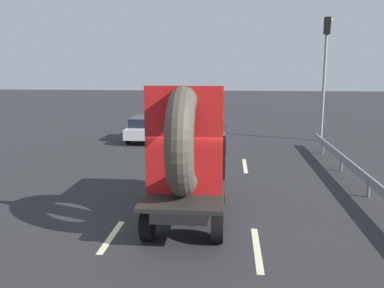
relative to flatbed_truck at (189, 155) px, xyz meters
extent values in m
plane|color=#28282B|center=(-0.01, -0.36, -1.74)|extent=(120.00, 120.00, 0.00)
cylinder|color=black|center=(-0.85, 1.10, -1.33)|extent=(0.28, 0.83, 0.83)
cylinder|color=black|center=(0.85, 1.10, -1.33)|extent=(0.28, 0.83, 0.83)
cylinder|color=black|center=(-0.85, -1.84, -1.33)|extent=(0.28, 0.83, 0.83)
cylinder|color=black|center=(0.85, -1.84, -1.33)|extent=(0.28, 0.83, 0.83)
cube|color=black|center=(0.00, -0.21, -0.91)|extent=(1.30, 4.82, 0.25)
cube|color=black|center=(0.00, 1.10, -0.11)|extent=(2.00, 2.20, 1.35)
cube|color=black|center=(0.00, 1.05, 0.19)|extent=(2.02, 2.09, 0.44)
cube|color=black|center=(0.00, -1.31, -0.74)|extent=(2.00, 2.63, 0.10)
cube|color=black|center=(0.00, -0.05, -0.14)|extent=(1.80, 0.08, 1.10)
torus|color=#474238|center=(0.00, -1.46, 0.65)|extent=(0.67, 2.67, 2.67)
cube|color=red|center=(0.00, -1.46, 0.65)|extent=(1.90, 0.03, 2.67)
cylinder|color=black|center=(-4.33, 13.13, -1.43)|extent=(0.22, 0.63, 0.63)
cylinder|color=black|center=(-2.80, 13.13, -1.43)|extent=(0.22, 0.63, 0.63)
cylinder|color=black|center=(-4.33, 10.50, -1.43)|extent=(0.22, 0.63, 0.63)
cylinder|color=black|center=(-2.80, 10.50, -1.43)|extent=(0.22, 0.63, 0.63)
cube|color=silver|center=(-3.57, 11.81, -1.16)|extent=(1.76, 4.11, 0.54)
cube|color=black|center=(-3.57, 11.72, -0.64)|extent=(1.59, 2.30, 0.49)
cylinder|color=gray|center=(6.26, 12.47, 1.18)|extent=(0.16, 0.16, 5.85)
cube|color=black|center=(6.26, 12.47, 4.56)|extent=(0.30, 0.36, 0.90)
sphere|color=yellow|center=(6.43, 12.47, 4.84)|extent=(0.20, 0.20, 0.20)
cube|color=gray|center=(5.60, 3.78, -1.19)|extent=(0.06, 13.55, 0.32)
cylinder|color=slate|center=(5.60, 2.09, -1.47)|extent=(0.10, 0.10, 0.55)
cylinder|color=slate|center=(5.60, 5.47, -1.47)|extent=(0.10, 0.10, 0.55)
cylinder|color=slate|center=(5.60, 8.86, -1.47)|extent=(0.10, 0.10, 0.55)
cube|color=beige|center=(-1.78, -1.76, -1.74)|extent=(0.16, 2.04, 0.01)
cube|color=beige|center=(-1.78, 5.81, -1.74)|extent=(0.16, 2.70, 0.01)
cube|color=beige|center=(1.78, -2.16, -1.74)|extent=(0.16, 2.44, 0.01)
cube|color=beige|center=(1.78, 6.04, -1.74)|extent=(0.16, 2.50, 0.01)
camera|label=1|loc=(1.10, -11.32, 2.46)|focal=39.04mm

